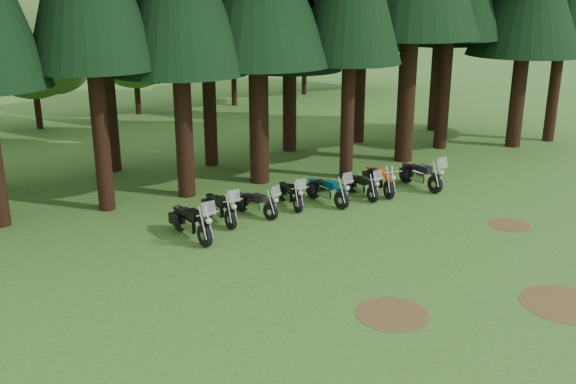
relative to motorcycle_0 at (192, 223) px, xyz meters
name	(u,v)px	position (x,y,z in m)	size (l,w,h in m)	color
ground	(423,259)	(4.95, -5.24, -0.51)	(120.00, 120.00, 0.00)	#2F5C21
decid_3	(37,47)	(0.24, 19.89, 4.00)	(6.12, 5.95, 7.65)	black
decid_4	(139,43)	(6.53, 21.09, 3.86)	(5.93, 5.76, 7.41)	black
decid_5	(239,10)	(13.24, 20.48, 5.72)	(8.45, 8.21, 10.56)	black
decid_6	(310,23)	(19.80, 21.77, 4.69)	(7.06, 6.86, 8.82)	black
decid_7	(361,7)	(24.41, 21.59, 5.71)	(8.44, 8.20, 10.55)	black
dirt_patch_0	(392,314)	(1.95, -7.24, -0.51)	(1.80, 1.80, 0.01)	#4C3D1E
dirt_patch_1	(509,225)	(9.45, -4.74, -0.51)	(1.40, 1.40, 0.01)	#4C3D1E
dirt_patch_2	(565,304)	(5.95, -9.24, -0.51)	(2.20, 2.20, 0.01)	#4C3D1E
motorcycle_0	(192,223)	(0.00, 0.00, 0.00)	(0.50, 2.44, 1.54)	black
motorcycle_1	(220,209)	(1.45, 0.83, -0.04)	(0.43, 2.27, 1.43)	black
motorcycle_2	(256,204)	(2.79, 0.73, -0.09)	(0.82, 1.99, 1.27)	black
motorcycle_3	(290,195)	(4.35, 0.91, -0.08)	(0.64, 2.06, 1.30)	black
motorcycle_4	(327,191)	(5.65, 0.42, -0.04)	(0.53, 2.27, 1.43)	black
motorcycle_5	(362,186)	(7.22, 0.33, -0.08)	(0.45, 2.05, 1.29)	black
motorcycle_6	(379,180)	(8.17, 0.42, -0.03)	(0.75, 2.29, 0.95)	black
motorcycle_7	(421,176)	(9.93, -0.03, -0.01)	(0.44, 2.37, 1.50)	black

